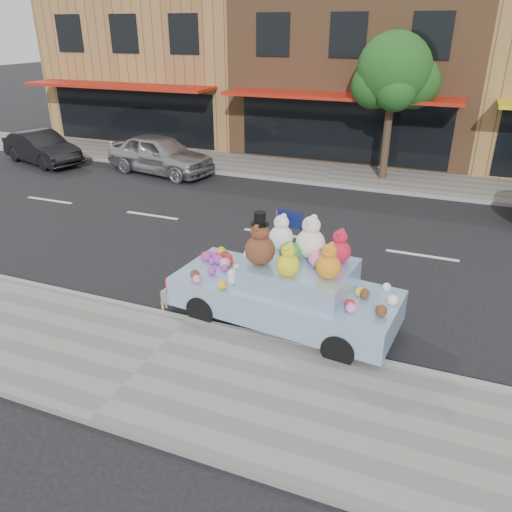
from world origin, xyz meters
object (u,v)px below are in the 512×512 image
at_px(street_tree, 394,77).
at_px(car_silver, 160,154).
at_px(car_dark, 42,148).
at_px(art_car, 286,286).

distance_m(street_tree, car_silver, 9.10).
bearing_deg(street_tree, car_silver, -165.06).
distance_m(car_dark, art_car, 15.74).
height_order(car_dark, art_car, art_car).
bearing_deg(car_dark, art_car, -103.43).
bearing_deg(car_silver, art_car, -126.44).
xyz_separation_m(car_silver, art_car, (8.05, -8.60, 0.05)).
bearing_deg(art_car, car_silver, 139.38).
relative_size(street_tree, car_dark, 1.29).
xyz_separation_m(car_silver, car_dark, (-5.45, -0.51, -0.09)).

